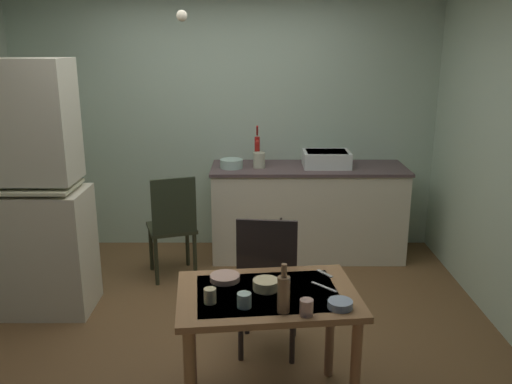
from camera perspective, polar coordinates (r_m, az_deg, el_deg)
ground_plane at (r=4.13m, az=-4.39°, el=-14.06°), size 5.18×5.18×0.00m
wall_back at (r=5.42m, az=-3.30°, el=7.36°), size 4.28×0.10×2.53m
hutch_cabinet at (r=4.42m, az=-24.53°, el=-0.68°), size 1.08×0.49×1.94m
counter_cabinet at (r=5.26m, az=5.43°, el=-2.07°), size 1.86×0.64×0.90m
sink_basin at (r=5.14m, az=7.42°, el=3.54°), size 0.44×0.34×0.15m
hand_pump at (r=5.12m, az=0.04°, el=4.67°), size 0.05×0.27×0.39m
mixing_bowl_counter at (r=5.06m, az=-2.72°, el=3.05°), size 0.21×0.21×0.08m
stoneware_crock at (r=5.06m, az=0.25°, el=3.42°), size 0.11×0.11×0.14m
dining_table at (r=3.02m, az=1.14°, el=-12.60°), size 1.05×0.76×0.73m
chair_far_side at (r=3.56m, az=1.19°, el=-9.80°), size 0.44×0.44×1.00m
chair_by_counter at (r=4.75m, az=-8.98°, el=-3.47°), size 0.51×0.51×0.95m
serving_bowl_wide at (r=3.10m, az=-3.42°, el=-9.11°), size 0.17×0.17×0.03m
soup_bowl_small at (r=2.99m, az=0.97°, el=-9.84°), size 0.14×0.14×0.06m
sauce_dish at (r=2.83m, az=8.88°, el=-11.75°), size 0.13×0.13×0.04m
teacup_cream at (r=2.80m, az=-1.35°, el=-11.47°), size 0.07×0.07×0.08m
teacup_mint at (r=2.74m, az=5.32°, el=-12.15°), size 0.07×0.07×0.08m
mug_dark at (r=2.85m, az=-5.01°, el=-10.96°), size 0.06×0.06×0.08m
glass_bottle at (r=2.73m, az=2.88°, el=-10.72°), size 0.06×0.06×0.26m
table_knife at (r=3.05m, az=7.19°, el=-10.00°), size 0.13×0.14×0.00m
teaspoon_near_bowl at (r=3.21m, az=7.26°, el=-8.61°), size 0.09×0.12×0.00m
pendant_bulb at (r=4.01m, az=-8.02°, el=18.12°), size 0.08×0.08×0.08m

